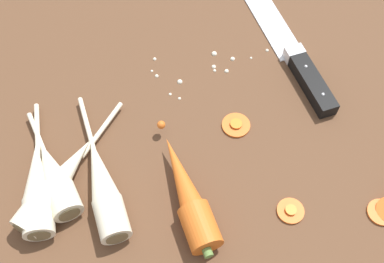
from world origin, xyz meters
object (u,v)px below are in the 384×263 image
at_px(parsnip_back, 38,187).
at_px(carrot_slice_stray_near, 291,210).
at_px(chefs_knife, 278,31).
at_px(whole_carrot, 188,195).
at_px(parsnip_mid_left, 55,177).
at_px(carrot_slice_stray_mid, 236,125).
at_px(parsnip_front, 58,183).
at_px(parsnip_mid_right, 103,186).

distance_m(parsnip_back, carrot_slice_stray_near, 0.33).
relative_size(chefs_knife, whole_carrot, 1.71).
relative_size(parsnip_mid_left, carrot_slice_stray_mid, 4.23).
bearing_deg(parsnip_mid_left, carrot_slice_stray_near, -13.49).
bearing_deg(parsnip_back, parsnip_front, 5.46).
xyz_separation_m(parsnip_mid_right, parsnip_back, (-0.09, 0.01, 0.00)).
relative_size(parsnip_mid_left, parsnip_mid_right, 0.77).
distance_m(chefs_knife, carrot_slice_stray_mid, 0.20).
distance_m(parsnip_mid_right, parsnip_back, 0.09).
xyz_separation_m(parsnip_back, carrot_slice_stray_mid, (0.28, 0.08, -0.02)).
distance_m(carrot_slice_stray_near, carrot_slice_stray_mid, 0.15).
bearing_deg(parsnip_back, chefs_knife, 33.81).
relative_size(carrot_slice_stray_near, carrot_slice_stray_mid, 0.87).
height_order(carrot_slice_stray_near, carrot_slice_stray_mid, same).
height_order(parsnip_mid_left, carrot_slice_stray_near, parsnip_mid_left).
distance_m(parsnip_front, parsnip_mid_left, 0.01).
relative_size(parsnip_back, carrot_slice_stray_mid, 5.01).
height_order(chefs_knife, parsnip_back, parsnip_back).
bearing_deg(parsnip_mid_right, carrot_slice_stray_near, -12.54).
height_order(parsnip_mid_left, parsnip_back, same).
distance_m(chefs_knife, carrot_slice_stray_near, 0.32).
xyz_separation_m(parsnip_front, parsnip_mid_left, (-0.00, 0.01, 0.00)).
bearing_deg(chefs_knife, carrot_slice_stray_mid, -119.55).
xyz_separation_m(chefs_knife, parsnip_front, (-0.35, -0.25, 0.01)).
height_order(parsnip_mid_left, carrot_slice_stray_mid, parsnip_mid_left).
distance_m(parsnip_front, carrot_slice_stray_near, 0.31).
bearing_deg(parsnip_back, carrot_slice_stray_near, -10.66).
distance_m(parsnip_mid_right, carrot_slice_stray_near, 0.25).
bearing_deg(parsnip_mid_left, parsnip_front, -62.18).
height_order(parsnip_front, parsnip_back, same).
xyz_separation_m(whole_carrot, parsnip_front, (-0.17, 0.03, -0.00)).
relative_size(parsnip_mid_right, carrot_slice_stray_mid, 5.50).
bearing_deg(parsnip_mid_right, parsnip_back, 174.75).
height_order(parsnip_mid_right, parsnip_back, same).
height_order(parsnip_front, carrot_slice_stray_near, parsnip_front).
xyz_separation_m(whole_carrot, carrot_slice_stray_mid, (0.08, 0.11, -0.02)).
height_order(parsnip_mid_right, carrot_slice_stray_near, parsnip_mid_right).
distance_m(parsnip_mid_right, carrot_slice_stray_mid, 0.21).
distance_m(parsnip_mid_left, parsnip_mid_right, 0.07).
distance_m(parsnip_front, parsnip_back, 0.03).
xyz_separation_m(chefs_knife, whole_carrot, (-0.18, -0.28, 0.01)).
bearing_deg(parsnip_mid_left, carrot_slice_stray_mid, 14.52).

